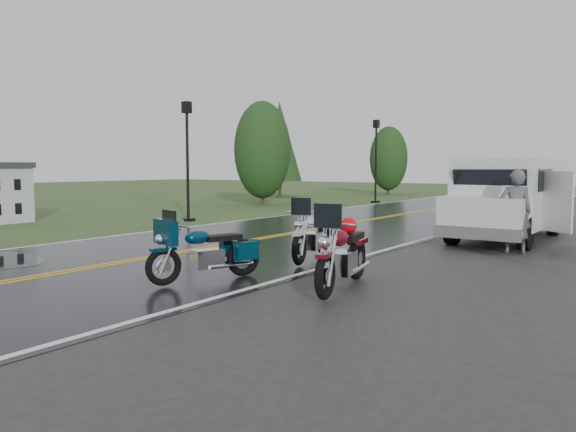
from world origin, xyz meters
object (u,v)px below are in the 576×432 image
at_px(lamp_post_near_left, 187,161).
at_px(person_at_van, 515,213).
at_px(motorcycle_teal, 163,252).
at_px(lamp_post_far_left, 376,161).
at_px(motorcycle_silver, 299,235).
at_px(motorcycle_red, 325,257).
at_px(van_white, 453,201).

bearing_deg(lamp_post_near_left, person_at_van, -7.07).
bearing_deg(motorcycle_teal, lamp_post_far_left, 125.81).
relative_size(motorcycle_silver, lamp_post_far_left, 0.48).
relative_size(motorcycle_teal, person_at_van, 1.11).
bearing_deg(motorcycle_teal, person_at_van, 80.28).
bearing_deg(lamp_post_far_left, motorcycle_teal, -72.50).
bearing_deg(motorcycle_red, lamp_post_near_left, 131.15).
height_order(motorcycle_teal, person_at_van, person_at_van).
relative_size(van_white, person_at_van, 3.01).
relative_size(motorcycle_silver, person_at_van, 1.17).
distance_m(motorcycle_red, motorcycle_silver, 2.95).
height_order(person_at_van, lamp_post_far_left, lamp_post_far_left).
distance_m(motorcycle_silver, lamp_post_far_left, 21.32).
bearing_deg(motorcycle_silver, lamp_post_near_left, 132.49).
height_order(motorcycle_red, motorcycle_silver, motorcycle_red).
distance_m(motorcycle_silver, lamp_post_near_left, 10.81).
relative_size(person_at_van, lamp_post_far_left, 0.41).
relative_size(motorcycle_teal, lamp_post_far_left, 0.45).
height_order(motorcycle_silver, person_at_van, person_at_van).
height_order(motorcycle_silver, lamp_post_near_left, lamp_post_near_left).
xyz_separation_m(motorcycle_red, person_at_van, (1.16, 6.62, 0.27)).
height_order(motorcycle_teal, lamp_post_near_left, lamp_post_near_left).
relative_size(motorcycle_teal, van_white, 0.37).
relative_size(motorcycle_silver, van_white, 0.39).
bearing_deg(van_white, motorcycle_silver, -105.43).
xyz_separation_m(motorcycle_red, van_white, (-0.51, 7.24, 0.44)).
xyz_separation_m(motorcycle_red, motorcycle_silver, (-1.94, 2.22, -0.04)).
xyz_separation_m(motorcycle_teal, lamp_post_near_left, (-8.15, 8.78, 1.62)).
height_order(lamp_post_near_left, lamp_post_far_left, lamp_post_far_left).
bearing_deg(lamp_post_far_left, lamp_post_near_left, -94.21).
distance_m(person_at_van, lamp_post_far_left, 18.93).
xyz_separation_m(motorcycle_teal, lamp_post_far_left, (-7.13, 22.62, 1.73)).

